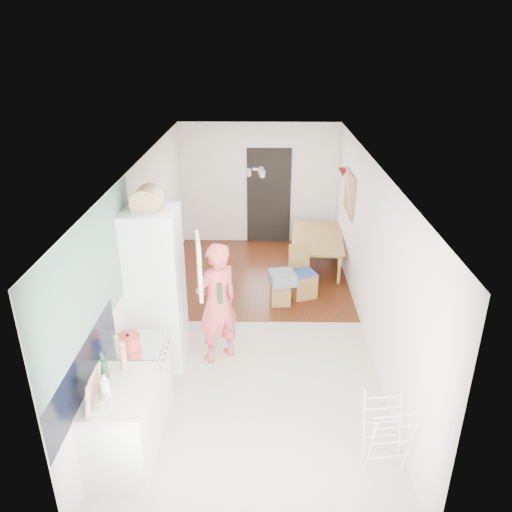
{
  "coord_description": "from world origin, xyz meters",
  "views": [
    {
      "loc": [
        0.11,
        -6.41,
        4.07
      ],
      "look_at": [
        -0.01,
        0.2,
        1.11
      ],
      "focal_mm": 35.0,
      "sensor_mm": 36.0,
      "label": 1
    }
  ],
  "objects_px": {
    "dining_chair": "(303,272)",
    "drying_rack": "(386,435)",
    "person": "(217,293)",
    "stool": "(280,293)",
    "dining_table": "(318,253)"
  },
  "relations": [
    {
      "from": "stool",
      "to": "drying_rack",
      "type": "bearing_deg",
      "value": -73.74
    },
    {
      "from": "dining_chair",
      "to": "stool",
      "type": "distance_m",
      "value": 0.53
    },
    {
      "from": "person",
      "to": "dining_chair",
      "type": "height_order",
      "value": "person"
    },
    {
      "from": "dining_table",
      "to": "person",
      "type": "bearing_deg",
      "value": 156.09
    },
    {
      "from": "person",
      "to": "dining_chair",
      "type": "distance_m",
      "value": 2.25
    },
    {
      "from": "dining_chair",
      "to": "drying_rack",
      "type": "bearing_deg",
      "value": -101.76
    },
    {
      "from": "drying_rack",
      "to": "dining_chair",
      "type": "bearing_deg",
      "value": 91.54
    },
    {
      "from": "person",
      "to": "drying_rack",
      "type": "distance_m",
      "value": 2.67
    },
    {
      "from": "person",
      "to": "drying_rack",
      "type": "height_order",
      "value": "person"
    },
    {
      "from": "stool",
      "to": "drying_rack",
      "type": "xyz_separation_m",
      "value": [
        0.97,
        -3.33,
        0.18
      ]
    },
    {
      "from": "person",
      "to": "drying_rack",
      "type": "xyz_separation_m",
      "value": [
        1.85,
        -1.82,
        -0.62
      ]
    },
    {
      "from": "dining_chair",
      "to": "stool",
      "type": "xyz_separation_m",
      "value": [
        -0.39,
        -0.26,
        -0.25
      ]
    },
    {
      "from": "dining_chair",
      "to": "dining_table",
      "type": "bearing_deg",
      "value": 51.93
    },
    {
      "from": "person",
      "to": "dining_table",
      "type": "xyz_separation_m",
      "value": [
        1.64,
        3.01,
        -0.75
      ]
    },
    {
      "from": "drying_rack",
      "to": "stool",
      "type": "bearing_deg",
      "value": 98.57
    }
  ]
}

